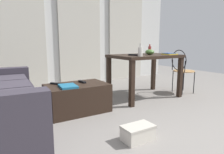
# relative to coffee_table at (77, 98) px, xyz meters

# --- Properties ---
(ground_plane) EXTENTS (8.89, 8.89, 0.00)m
(ground_plane) POSITION_rel_coffee_table_xyz_m (0.86, -0.28, -0.20)
(ground_plane) COLOR gray
(wall_back) EXTENTS (5.18, 0.10, 2.65)m
(wall_back) POSITION_rel_coffee_table_xyz_m (0.86, 1.97, 1.12)
(wall_back) COLOR silver
(wall_back) RESTS_ON ground
(curtains) EXTENTS (3.69, 0.03, 2.31)m
(curtains) POSITION_rel_coffee_table_xyz_m (0.86, 1.88, 0.95)
(curtains) COLOR beige
(curtains) RESTS_ON ground
(coffee_table) EXTENTS (0.85, 0.54, 0.40)m
(coffee_table) POSITION_rel_coffee_table_xyz_m (0.00, 0.00, 0.00)
(coffee_table) COLOR black
(coffee_table) RESTS_ON ground
(craft_table) EXTENTS (1.19, 0.79, 0.77)m
(craft_table) POSITION_rel_coffee_table_xyz_m (1.34, 0.12, 0.46)
(craft_table) COLOR black
(craft_table) RESTS_ON ground
(wire_chair) EXTENTS (0.40, 0.42, 0.85)m
(wire_chair) POSITION_rel_coffee_table_xyz_m (2.14, -0.04, 0.32)
(wire_chair) COLOR #B7844C
(wire_chair) RESTS_ON ground
(bottle_near) EXTENTS (0.07, 0.07, 0.20)m
(bottle_near) POSITION_rel_coffee_table_xyz_m (0.97, -0.20, 0.65)
(bottle_near) COLOR beige
(bottle_near) RESTS_ON craft_table
(bottle_far) EXTENTS (0.06, 0.06, 0.18)m
(bottle_far) POSITION_rel_coffee_table_xyz_m (1.60, 0.29, 0.65)
(bottle_far) COLOR #99332D
(bottle_far) RESTS_ON craft_table
(bowl) EXTENTS (0.16, 0.16, 0.09)m
(bowl) POSITION_rel_coffee_table_xyz_m (1.42, 0.08, 0.62)
(bowl) COLOR #477033
(bowl) RESTS_ON craft_table
(book_stack) EXTENTS (0.22, 0.23, 0.03)m
(book_stack) POSITION_rel_coffee_table_xyz_m (1.72, -0.10, 0.58)
(book_stack) COLOR gold
(book_stack) RESTS_ON craft_table
(tv_remote_on_table) EXTENTS (0.10, 0.19, 0.03)m
(tv_remote_on_table) POSITION_rel_coffee_table_xyz_m (1.01, 0.02, 0.58)
(tv_remote_on_table) COLOR black
(tv_remote_on_table) RESTS_ON craft_table
(tv_remote_primary) EXTENTS (0.14, 0.18, 0.02)m
(tv_remote_primary) POSITION_rel_coffee_table_xyz_m (-0.25, 0.15, 0.21)
(tv_remote_primary) COLOR black
(tv_remote_primary) RESTS_ON coffee_table
(tv_remote_secondary) EXTENTS (0.06, 0.17, 0.03)m
(tv_remote_secondary) POSITION_rel_coffee_table_xyz_m (0.11, 0.08, 0.21)
(tv_remote_secondary) COLOR black
(tv_remote_secondary) RESTS_ON coffee_table
(magazine) EXTENTS (0.24, 0.30, 0.03)m
(magazine) POSITION_rel_coffee_table_xyz_m (-0.17, -0.11, 0.21)
(magazine) COLOR #1E668C
(magazine) RESTS_ON coffee_table
(shoebox) EXTENTS (0.33, 0.20, 0.16)m
(shoebox) POSITION_rel_coffee_table_xyz_m (0.20, -1.14, -0.12)
(shoebox) COLOR beige
(shoebox) RESTS_ON ground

